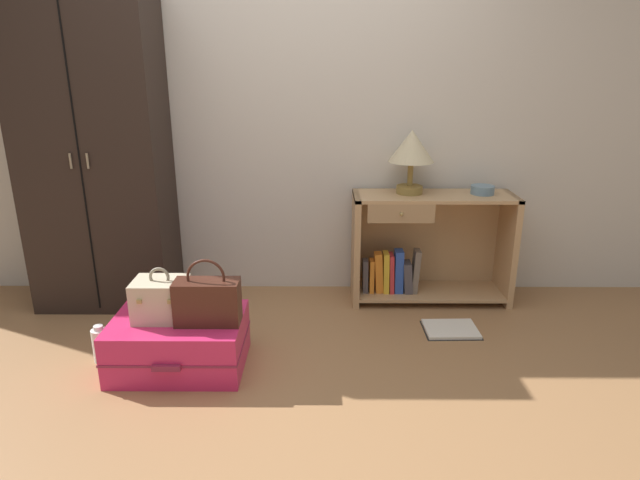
{
  "coord_description": "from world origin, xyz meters",
  "views": [
    {
      "loc": [
        0.23,
        -2.18,
        1.54
      ],
      "look_at": [
        0.21,
        0.86,
        0.55
      ],
      "focal_mm": 30.39,
      "sensor_mm": 36.0,
      "label": 1
    }
  ],
  "objects_px": {
    "train_case": "(161,299)",
    "handbag": "(207,301)",
    "bookshelf": "(424,248)",
    "open_book_on_floor": "(451,329)",
    "suitcase_large": "(179,342)",
    "wardrobe": "(95,154)",
    "table_lamp": "(412,150)",
    "bowl": "(483,190)",
    "bottle": "(100,345)"
  },
  "relations": [
    {
      "from": "bottle",
      "to": "open_book_on_floor",
      "type": "xyz_separation_m",
      "value": [
        1.98,
        0.36,
        -0.09
      ]
    },
    {
      "from": "table_lamp",
      "to": "bowl",
      "type": "relative_size",
      "value": 2.71
    },
    {
      "from": "suitcase_large",
      "to": "bottle",
      "type": "height_order",
      "value": "suitcase_large"
    },
    {
      "from": "bookshelf",
      "to": "bowl",
      "type": "distance_m",
      "value": 0.54
    },
    {
      "from": "wardrobe",
      "to": "table_lamp",
      "type": "distance_m",
      "value": 2.0
    },
    {
      "from": "handbag",
      "to": "train_case",
      "type": "bearing_deg",
      "value": 168.51
    },
    {
      "from": "bookshelf",
      "to": "suitcase_large",
      "type": "bearing_deg",
      "value": -148.07
    },
    {
      "from": "bookshelf",
      "to": "suitcase_large",
      "type": "relative_size",
      "value": 1.53
    },
    {
      "from": "wardrobe",
      "to": "train_case",
      "type": "height_order",
      "value": "wardrobe"
    },
    {
      "from": "bookshelf",
      "to": "bowl",
      "type": "xyz_separation_m",
      "value": [
        0.36,
        -0.0,
        0.4
      ]
    },
    {
      "from": "table_lamp",
      "to": "suitcase_large",
      "type": "bearing_deg",
      "value": -145.41
    },
    {
      "from": "bowl",
      "to": "open_book_on_floor",
      "type": "relative_size",
      "value": 0.45
    },
    {
      "from": "train_case",
      "to": "bookshelf",
      "type": "bearing_deg",
      "value": 30.53
    },
    {
      "from": "bookshelf",
      "to": "handbag",
      "type": "bearing_deg",
      "value": -143.28
    },
    {
      "from": "bookshelf",
      "to": "open_book_on_floor",
      "type": "xyz_separation_m",
      "value": [
        0.1,
        -0.49,
        -0.35
      ]
    },
    {
      "from": "handbag",
      "to": "open_book_on_floor",
      "type": "xyz_separation_m",
      "value": [
        1.36,
        0.45,
        -0.39
      ]
    },
    {
      "from": "suitcase_large",
      "to": "bottle",
      "type": "xyz_separation_m",
      "value": [
        -0.44,
        0.05,
        -0.04
      ]
    },
    {
      "from": "train_case",
      "to": "handbag",
      "type": "distance_m",
      "value": 0.25
    },
    {
      "from": "bookshelf",
      "to": "bowl",
      "type": "relative_size",
      "value": 6.95
    },
    {
      "from": "table_lamp",
      "to": "bowl",
      "type": "height_order",
      "value": "table_lamp"
    },
    {
      "from": "suitcase_large",
      "to": "train_case",
      "type": "xyz_separation_m",
      "value": [
        -0.07,
        0.0,
        0.25
      ]
    },
    {
      "from": "wardrobe",
      "to": "train_case",
      "type": "distance_m",
      "value": 1.19
    },
    {
      "from": "bowl",
      "to": "bottle",
      "type": "bearing_deg",
      "value": -159.2
    },
    {
      "from": "suitcase_large",
      "to": "train_case",
      "type": "relative_size",
      "value": 2.43
    },
    {
      "from": "suitcase_large",
      "to": "bookshelf",
      "type": "bearing_deg",
      "value": 31.93
    },
    {
      "from": "table_lamp",
      "to": "open_book_on_floor",
      "type": "distance_m",
      "value": 1.15
    },
    {
      "from": "bookshelf",
      "to": "open_book_on_floor",
      "type": "height_order",
      "value": "bookshelf"
    },
    {
      "from": "open_book_on_floor",
      "to": "table_lamp",
      "type": "bearing_deg",
      "value": 112.73
    },
    {
      "from": "handbag",
      "to": "suitcase_large",
      "type": "bearing_deg",
      "value": 165.21
    },
    {
      "from": "bookshelf",
      "to": "wardrobe",
      "type": "bearing_deg",
      "value": -178.45
    },
    {
      "from": "bowl",
      "to": "handbag",
      "type": "distance_m",
      "value": 1.91
    },
    {
      "from": "bookshelf",
      "to": "bottle",
      "type": "distance_m",
      "value": 2.08
    },
    {
      "from": "table_lamp",
      "to": "open_book_on_floor",
      "type": "height_order",
      "value": "table_lamp"
    },
    {
      "from": "wardrobe",
      "to": "handbag",
      "type": "relative_size",
      "value": 5.76
    },
    {
      "from": "wardrobe",
      "to": "open_book_on_floor",
      "type": "bearing_deg",
      "value": -11.1
    },
    {
      "from": "handbag",
      "to": "bottle",
      "type": "bearing_deg",
      "value": 171.53
    },
    {
      "from": "bowl",
      "to": "bottle",
      "type": "distance_m",
      "value": 2.48
    },
    {
      "from": "bowl",
      "to": "handbag",
      "type": "relative_size",
      "value": 0.44
    },
    {
      "from": "bookshelf",
      "to": "bowl",
      "type": "height_order",
      "value": "bowl"
    },
    {
      "from": "table_lamp",
      "to": "bottle",
      "type": "relative_size",
      "value": 1.94
    },
    {
      "from": "bowl",
      "to": "table_lamp",
      "type": "bearing_deg",
      "value": 177.93
    },
    {
      "from": "bookshelf",
      "to": "train_case",
      "type": "distance_m",
      "value": 1.75
    },
    {
      "from": "suitcase_large",
      "to": "handbag",
      "type": "distance_m",
      "value": 0.32
    },
    {
      "from": "open_book_on_floor",
      "to": "bowl",
      "type": "bearing_deg",
      "value": 62.06
    },
    {
      "from": "table_lamp",
      "to": "train_case",
      "type": "distance_m",
      "value": 1.78
    },
    {
      "from": "train_case",
      "to": "bowl",
      "type": "bearing_deg",
      "value": 25.49
    },
    {
      "from": "table_lamp",
      "to": "suitcase_large",
      "type": "distance_m",
      "value": 1.83
    },
    {
      "from": "bottle",
      "to": "open_book_on_floor",
      "type": "relative_size",
      "value": 0.63
    },
    {
      "from": "bowl",
      "to": "bookshelf",
      "type": "bearing_deg",
      "value": 179.88
    },
    {
      "from": "open_book_on_floor",
      "to": "bottle",
      "type": "bearing_deg",
      "value": -169.67
    }
  ]
}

